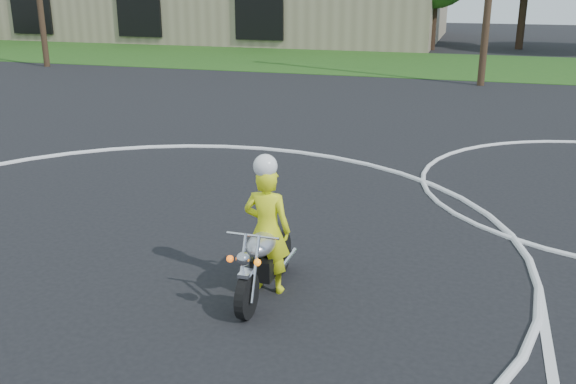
# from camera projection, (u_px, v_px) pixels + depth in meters

# --- Properties ---
(ground) EXTENTS (120.00, 120.00, 0.00)m
(ground) POSITION_uv_depth(u_px,v_px,m) (15.00, 334.00, 7.55)
(ground) COLOR black
(ground) RESTS_ON ground
(grass_strip) EXTENTS (120.00, 10.00, 0.02)m
(grass_strip) POSITION_uv_depth(u_px,v_px,m) (378.00, 63.00, 32.09)
(grass_strip) COLOR #1E4714
(grass_strip) RESTS_ON ground
(course_markings) EXTENTS (19.05, 19.05, 0.12)m
(course_markings) POSITION_uv_depth(u_px,v_px,m) (294.00, 224.00, 10.92)
(course_markings) COLOR silver
(course_markings) RESTS_ON ground
(primary_motorcycle) EXTENTS (0.68, 1.94, 1.02)m
(primary_motorcycle) POSITION_uv_depth(u_px,v_px,m) (264.00, 260.00, 8.36)
(primary_motorcycle) COLOR black
(primary_motorcycle) RESTS_ON ground
(rider_primary_grp) EXTENTS (0.63, 0.42, 1.90)m
(rider_primary_grp) POSITION_uv_depth(u_px,v_px,m) (267.00, 226.00, 8.35)
(rider_primary_grp) COLOR #F6FF1A
(rider_primary_grp) RESTS_ON ground
(traffic_cones) EXTENTS (24.56, 11.43, 0.30)m
(traffic_cones) POSITION_uv_depth(u_px,v_px,m) (303.00, 305.00, 7.94)
(traffic_cones) COLOR #D9480B
(traffic_cones) RESTS_ON ground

